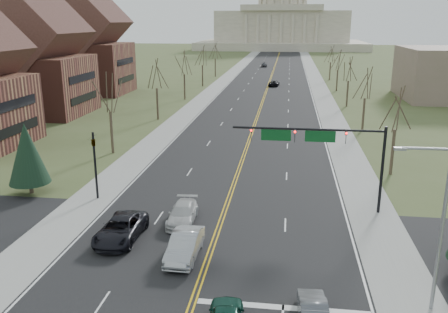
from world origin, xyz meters
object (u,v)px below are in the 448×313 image
(signal_left, at_px, (95,158))
(car_sb_outer_lead, at_px, (121,229))
(car_sb_inner_lead, at_px, (185,246))
(car_far_sb, at_px, (264,65))
(signal_mast, at_px, (319,142))
(car_far_nb, at_px, (274,83))
(car_sb_inner_second, at_px, (183,214))
(street_light, at_px, (438,220))
(car_nb_outer_lead, at_px, (313,310))

(signal_left, xyz_separation_m, car_sb_outer_lead, (4.85, -7.58, -2.90))
(car_sb_inner_lead, xyz_separation_m, car_sb_outer_lead, (-5.10, 1.99, -0.03))
(signal_left, height_order, car_far_sb, signal_left)
(car_far_sb, bearing_deg, signal_mast, -88.74)
(car_sb_inner_lead, xyz_separation_m, car_far_nb, (2.98, 86.52, -0.16))
(signal_left, distance_m, car_sb_inner_lead, 14.10)
(car_sb_inner_second, bearing_deg, car_sb_outer_lead, -139.48)
(signal_mast, relative_size, street_light, 1.34)
(car_far_nb, bearing_deg, street_light, 103.34)
(car_sb_outer_lead, xyz_separation_m, car_sb_inner_second, (3.73, 3.51, -0.08))
(street_light, relative_size, car_far_sb, 2.07)
(signal_mast, relative_size, car_far_nb, 2.52)
(car_sb_inner_second, xyz_separation_m, car_far_sb, (-0.63, 129.45, 0.03))
(signal_mast, xyz_separation_m, car_far_sb, (-10.99, 125.38, -5.00))
(signal_mast, distance_m, car_sb_inner_second, 12.22)
(car_sb_outer_lead, bearing_deg, car_far_sb, 89.95)
(car_sb_outer_lead, relative_size, car_far_sb, 1.31)
(car_nb_outer_lead, distance_m, car_sb_inner_second, 14.84)
(car_sb_outer_lead, bearing_deg, signal_mast, 29.55)
(signal_mast, height_order, car_sb_inner_lead, signal_mast)
(car_sb_inner_second, xyz_separation_m, car_far_nb, (4.35, 81.02, -0.05))
(signal_left, bearing_deg, signal_mast, -0.00)
(signal_left, height_order, street_light, street_light)
(signal_mast, distance_m, street_light, 14.51)
(signal_mast, distance_m, car_nb_outer_lead, 16.35)
(street_light, bearing_deg, car_sb_inner_lead, 164.61)
(car_far_sb, bearing_deg, signal_left, -97.38)
(car_sb_inner_second, bearing_deg, signal_mast, 18.66)
(street_light, bearing_deg, car_nb_outer_lead, -162.06)
(car_sb_inner_lead, bearing_deg, car_far_nb, 89.04)
(car_sb_outer_lead, distance_m, car_far_sb, 132.99)
(car_nb_outer_lead, relative_size, car_sb_outer_lead, 0.70)
(car_sb_outer_lead, bearing_deg, car_far_nb, 85.83)
(car_sb_inner_second, relative_size, car_far_sb, 1.12)
(car_sb_inner_lead, bearing_deg, car_far_sb, 91.86)
(car_sb_outer_lead, height_order, car_sb_inner_second, car_sb_outer_lead)
(signal_left, distance_m, car_sb_inner_second, 9.95)
(car_far_sb, bearing_deg, car_sb_inner_lead, -92.91)
(signal_mast, bearing_deg, street_light, -68.59)
(car_nb_outer_lead, distance_m, car_sb_inner_lead, 10.03)
(signal_mast, height_order, car_far_nb, signal_mast)
(street_light, height_order, car_nb_outer_lead, street_light)
(car_nb_outer_lead, bearing_deg, car_sb_inner_lead, -39.33)
(street_light, height_order, car_sb_outer_lead, street_light)
(car_sb_inner_second, bearing_deg, car_far_nb, 84.18)
(car_far_nb, relative_size, car_far_sb, 1.10)
(car_far_sb, bearing_deg, car_sb_outer_lead, -95.09)
(signal_mast, height_order, car_sb_inner_second, signal_mast)
(signal_mast, xyz_separation_m, car_sb_outer_lead, (-14.09, -7.58, -4.95))
(car_sb_inner_second, relative_size, car_far_nb, 1.02)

